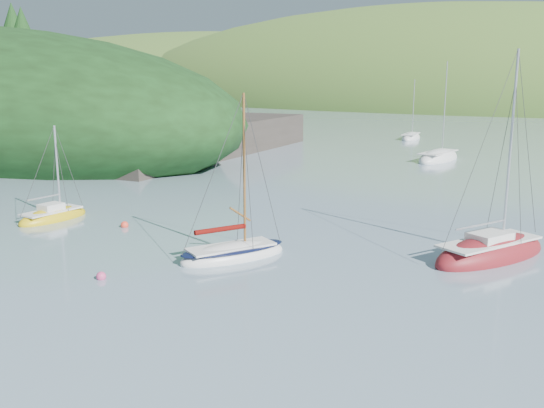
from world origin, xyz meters
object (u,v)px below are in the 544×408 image
Objects in this scene: sailboat_yellow at (53,217)px; distant_sloop_a at (438,159)px; daysailer_white at (233,254)px; sloop_red at (490,254)px; distant_sloop_c at (411,138)px.

sailboat_yellow is 0.57× the size of distant_sloop_a.
distant_sloop_a reaches higher than daysailer_white.
daysailer_white is at bearing -122.86° from sloop_red.
distant_sloop_c is at bearing 128.36° from daysailer_white.
distant_sloop_c is (-1.35, 56.25, -0.00)m from sailboat_yellow.
sloop_red is 24.77m from sailboat_yellow.
sloop_red is 54.79m from distant_sloop_c.
distant_sloop_c is (-15.06, 55.91, -0.04)m from daysailer_white.
distant_sloop_a reaches higher than sloop_red.
distant_sloop_a is (9.31, 38.32, 0.02)m from sailboat_yellow.
sloop_red is 0.98× the size of distant_sloop_a.
sloop_red is 1.72× the size of sailboat_yellow.
daysailer_white is 57.91m from distant_sloop_c.
sloop_red is at bearing 14.68° from sailboat_yellow.
distant_sloop_c is at bearing 122.61° from distant_sloop_a.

